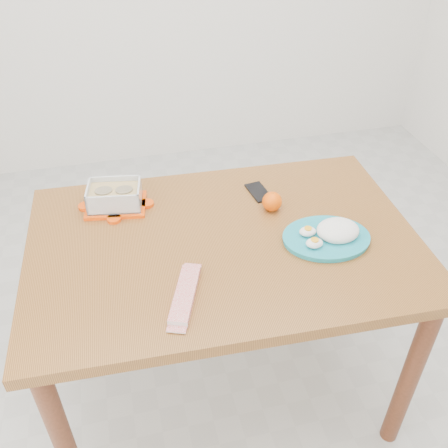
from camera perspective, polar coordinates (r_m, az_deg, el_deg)
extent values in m
plane|color=#B7B7B2|center=(2.22, 2.12, -14.16)|extent=(3.50, 3.50, 0.00)
cube|color=#915A29|center=(1.58, 0.00, -2.29)|extent=(1.25, 0.86, 0.04)
cylinder|color=brown|center=(1.65, -17.86, -22.60)|extent=(0.06, 0.06, 0.71)
cylinder|color=brown|center=(1.81, 20.47, -16.05)|extent=(0.06, 0.06, 0.71)
cylinder|color=brown|center=(2.09, -16.99, -6.02)|extent=(0.06, 0.06, 0.71)
cylinder|color=brown|center=(2.21, 12.22, -2.16)|extent=(0.06, 0.06, 0.71)
cube|color=#FB4907|center=(1.74, -12.22, 2.12)|extent=(0.22, 0.18, 0.01)
cube|color=silver|center=(1.71, -12.40, 3.26)|extent=(0.19, 0.15, 0.07)
cube|color=tan|center=(1.72, -12.37, 3.08)|extent=(0.18, 0.14, 0.05)
cylinder|color=#857657|center=(1.71, -13.57, 3.48)|extent=(0.07, 0.07, 0.02)
cylinder|color=#857657|center=(1.70, -11.32, 3.62)|extent=(0.07, 0.07, 0.02)
sphere|color=#FF5B05|center=(1.68, 5.51, 2.58)|extent=(0.07, 0.07, 0.07)
cylinder|color=teal|center=(1.59, 11.59, -1.63)|extent=(0.30, 0.30, 0.02)
ellipsoid|color=white|center=(1.58, 12.95, -0.36)|extent=(0.15, 0.13, 0.06)
ellipsoid|color=white|center=(1.57, 9.54, -0.86)|extent=(0.06, 0.05, 0.03)
ellipsoid|color=white|center=(1.53, 10.29, -2.16)|extent=(0.06, 0.05, 0.03)
cube|color=red|center=(1.38, -4.48, -8.04)|extent=(0.13, 0.22, 0.02)
cube|color=black|center=(1.77, 3.98, 3.67)|extent=(0.08, 0.13, 0.01)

